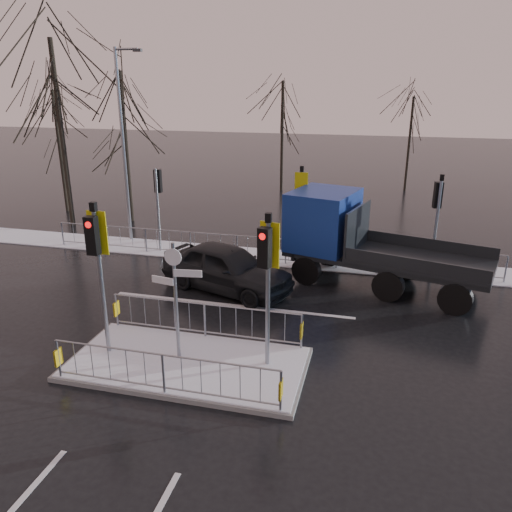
% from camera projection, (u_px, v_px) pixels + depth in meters
% --- Properties ---
extents(ground, '(120.00, 120.00, 0.00)m').
position_uv_depth(ground, '(187.00, 366.00, 12.72)').
color(ground, black).
rests_on(ground, ground).
extents(snow_verge, '(30.00, 2.00, 0.04)m').
position_uv_depth(snow_verge, '(264.00, 257.00, 20.58)').
color(snow_verge, white).
rests_on(snow_verge, ground).
extents(lane_markings, '(8.00, 11.38, 0.01)m').
position_uv_depth(lane_markings, '(182.00, 373.00, 12.41)').
color(lane_markings, silver).
rests_on(lane_markings, ground).
extents(traffic_island, '(6.00, 3.04, 4.15)m').
position_uv_depth(traffic_island, '(186.00, 352.00, 12.60)').
color(traffic_island, slate).
rests_on(traffic_island, ground).
extents(far_kerb_fixtures, '(18.00, 0.65, 3.83)m').
position_uv_depth(far_kerb_fixtures, '(269.00, 238.00, 19.72)').
color(far_kerb_fixtures, gray).
rests_on(far_kerb_fixtures, ground).
extents(car_far_lane, '(5.11, 3.36, 1.62)m').
position_uv_depth(car_far_lane, '(227.00, 268.00, 17.14)').
color(car_far_lane, black).
rests_on(car_far_lane, ground).
extents(flatbed_truck, '(7.30, 4.22, 3.19)m').
position_uv_depth(flatbed_truck, '(348.00, 235.00, 17.72)').
color(flatbed_truck, black).
rests_on(flatbed_truck, ground).
extents(tree_near_a, '(4.75, 4.75, 8.97)m').
position_uv_depth(tree_near_a, '(57.00, 99.00, 23.18)').
color(tree_near_a, black).
rests_on(tree_near_a, ground).
extents(tree_near_b, '(4.00, 4.00, 7.55)m').
position_uv_depth(tree_near_b, '(124.00, 119.00, 24.30)').
color(tree_near_b, black).
rests_on(tree_near_b, ground).
extents(tree_near_c, '(3.50, 3.50, 6.61)m').
position_uv_depth(tree_near_c, '(57.00, 128.00, 26.46)').
color(tree_near_c, black).
rests_on(tree_near_c, ground).
extents(tree_far_a, '(3.75, 3.75, 7.08)m').
position_uv_depth(tree_far_a, '(282.00, 115.00, 31.71)').
color(tree_far_a, black).
rests_on(tree_far_a, ground).
extents(tree_far_b, '(3.25, 3.25, 6.14)m').
position_uv_depth(tree_far_b, '(411.00, 126.00, 31.91)').
color(tree_far_b, black).
rests_on(tree_far_b, ground).
extents(street_lamp_left, '(1.25, 0.18, 8.20)m').
position_uv_depth(street_lamp_left, '(124.00, 140.00, 21.41)').
color(street_lamp_left, gray).
rests_on(street_lamp_left, ground).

